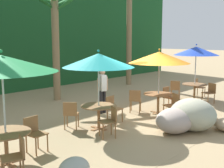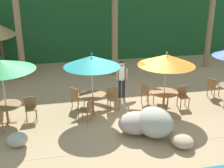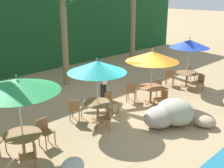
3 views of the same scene
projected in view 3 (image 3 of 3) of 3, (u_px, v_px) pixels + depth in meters
ground_plane at (128, 112)px, 11.72m from camera, size 120.00×120.00×0.00m
terrace_deck at (128, 112)px, 11.72m from camera, size 18.00×5.20×0.01m
foliage_backdrop at (13, 21)px, 16.81m from camera, size 28.00×2.40×6.00m
umbrella_green at (17, 85)px, 7.89m from camera, size 2.38×2.38×2.54m
dining_table_green at (23, 138)px, 8.40m from camera, size 1.10×1.10×0.74m
chair_green_seaward at (45, 130)px, 9.11m from camera, size 0.46×0.47×0.87m
chair_green_left at (31, 155)px, 7.73m from camera, size 0.55×0.55×0.87m
umbrella_teal at (97, 67)px, 10.29m from camera, size 2.16×2.16×2.44m
dining_table_teal at (98, 106)px, 10.76m from camera, size 1.10×1.10×0.74m
chair_teal_seaward at (110, 101)px, 11.47m from camera, size 0.46×0.47×0.87m
chair_teal_inland at (75, 108)px, 10.80m from camera, size 0.60×0.59×0.87m
chair_teal_left at (106, 117)px, 10.03m from camera, size 0.58×0.58×0.87m
umbrella_orange at (152, 56)px, 12.05m from camera, size 2.24×2.24×2.40m
dining_table_orange at (151, 89)px, 12.50m from camera, size 1.10×1.10×0.74m
chair_orange_seaward at (161, 87)px, 13.16m from camera, size 0.43×0.43×0.87m
chair_orange_inland at (131, 91)px, 12.64m from camera, size 0.58×0.58×0.87m
chair_orange_left at (162, 98)px, 11.80m from camera, size 0.57×0.57×0.87m
umbrella_blue at (190, 44)px, 14.15m from camera, size 1.96×1.96×2.52m
dining_table_blue at (187, 75)px, 14.64m from camera, size 1.10×1.10×0.74m
chair_blue_seaward at (191, 73)px, 15.38m from camera, size 0.48×0.48×0.87m
chair_blue_inland at (170, 76)px, 14.84m from camera, size 0.57×0.57×0.87m
chair_blue_left at (199, 81)px, 13.97m from camera, size 0.55×0.55×0.87m
palm_tree_second at (63, 16)px, 14.12m from camera, size 3.76×3.57×5.06m
waiter_in_white at (103, 81)px, 12.48m from camera, size 0.52×0.39×1.70m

